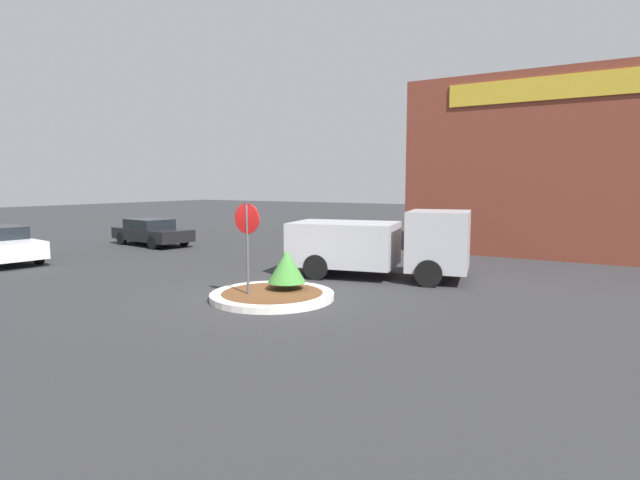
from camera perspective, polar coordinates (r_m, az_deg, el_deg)
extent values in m
plane|color=#2D2D30|center=(13.32, -5.47, -6.71)|extent=(120.00, 120.00, 0.00)
cylinder|color=silver|center=(13.30, -5.48, -6.35)|extent=(3.27, 3.27, 0.17)
cylinder|color=brown|center=(13.30, -5.48, -6.34)|extent=(2.68, 2.68, 0.17)
cylinder|color=#4C4C51|center=(13.00, -8.29, -1.36)|extent=(0.07, 0.07, 2.55)
cylinder|color=#B71414|center=(12.92, -8.35, 2.43)|extent=(0.78, 0.03, 0.78)
cylinder|color=brown|center=(13.64, -3.80, -5.22)|extent=(0.08, 0.08, 0.19)
cone|color=#3D7F33|center=(13.54, -3.82, -3.01)|extent=(1.04, 1.04, 0.87)
cube|color=#B2B2B7|center=(15.90, 13.41, -0.04)|extent=(2.22, 2.49, 1.83)
cube|color=#B2B2B7|center=(16.48, 2.80, -0.39)|extent=(3.78, 2.93, 1.40)
cube|color=black|center=(15.82, 15.72, 1.03)|extent=(0.44, 1.90, 0.64)
cylinder|color=black|center=(17.06, 13.10, -2.55)|extent=(0.84, 0.41, 0.81)
cylinder|color=black|center=(15.01, 12.30, -3.75)|extent=(0.84, 0.41, 0.81)
cylinder|color=black|center=(17.74, 1.79, -2.05)|extent=(0.84, 0.41, 0.81)
cylinder|color=black|center=(15.77, -0.42, -3.11)|extent=(0.84, 0.41, 0.81)
cube|color=brown|center=(24.41, 26.65, 7.45)|extent=(12.76, 6.00, 7.48)
cube|color=gold|center=(21.69, 26.44, 15.46)|extent=(8.93, 0.08, 0.90)
cube|color=black|center=(25.88, -18.63, 0.65)|extent=(4.77, 2.50, 0.56)
cube|color=black|center=(26.03, -18.93, 1.79)|extent=(2.40, 1.92, 0.46)
cylinder|color=black|center=(25.19, -15.31, 0.07)|extent=(0.68, 0.30, 0.65)
cylinder|color=black|center=(24.28, -18.54, -0.26)|extent=(0.68, 0.30, 0.65)
cylinder|color=black|center=(27.53, -18.67, 0.49)|extent=(0.68, 0.30, 0.65)
cylinder|color=black|center=(26.70, -21.72, 0.20)|extent=(0.68, 0.30, 0.65)
cylinder|color=black|center=(21.57, -29.49, -1.54)|extent=(0.70, 0.30, 0.68)
cylinder|color=black|center=(24.21, -31.91, -0.89)|extent=(0.70, 0.30, 0.68)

